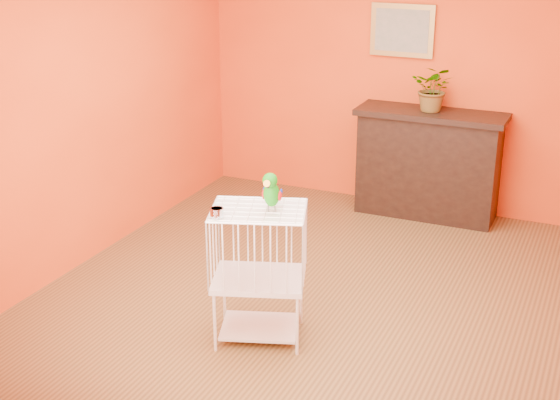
% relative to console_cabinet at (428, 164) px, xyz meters
% --- Properties ---
extents(ground, '(4.50, 4.50, 0.00)m').
position_rel_console_cabinet_xyz_m(ground, '(-0.38, -2.01, -0.52)').
color(ground, brown).
rests_on(ground, ground).
extents(room_shell, '(4.50, 4.50, 4.50)m').
position_rel_console_cabinet_xyz_m(room_shell, '(-0.38, -2.01, 1.06)').
color(room_shell, '#EB4C16').
rests_on(room_shell, ground).
extents(console_cabinet, '(1.41, 0.51, 1.05)m').
position_rel_console_cabinet_xyz_m(console_cabinet, '(0.00, 0.00, 0.00)').
color(console_cabinet, black).
rests_on(console_cabinet, ground).
extents(potted_plant, '(0.41, 0.45, 0.34)m').
position_rel_console_cabinet_xyz_m(potted_plant, '(0.01, 0.06, 0.69)').
color(potted_plant, '#26722D').
rests_on(potted_plant, console_cabinet).
extents(framed_picture, '(0.62, 0.04, 0.50)m').
position_rel_console_cabinet_xyz_m(framed_picture, '(-0.38, 0.21, 1.23)').
color(framed_picture, '#A6823B').
rests_on(framed_picture, room_shell).
extents(birdcage, '(0.74, 0.66, 0.96)m').
position_rel_console_cabinet_xyz_m(birdcage, '(-0.48, -2.79, -0.03)').
color(birdcage, silver).
rests_on(birdcage, ground).
extents(feed_cup, '(0.09, 0.09, 0.06)m').
position_rel_console_cabinet_xyz_m(feed_cup, '(-0.66, -3.03, 0.47)').
color(feed_cup, silver).
rests_on(feed_cup, birdcage).
extents(parrot, '(0.14, 0.25, 0.28)m').
position_rel_console_cabinet_xyz_m(parrot, '(-0.38, -2.78, 0.58)').
color(parrot, '#59544C').
rests_on(parrot, birdcage).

